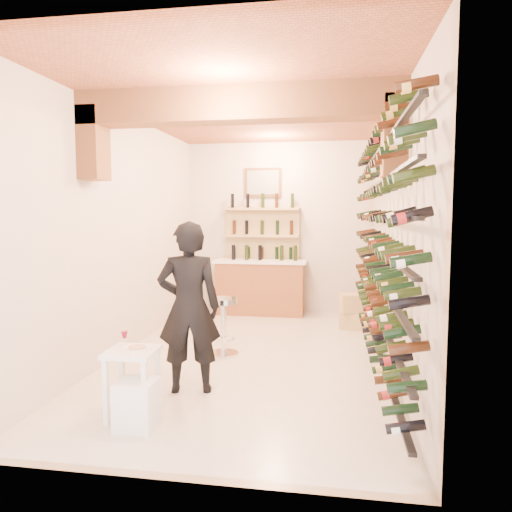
{
  "coord_description": "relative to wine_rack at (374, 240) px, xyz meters",
  "views": [
    {
      "loc": [
        1.04,
        -6.09,
        1.89
      ],
      "look_at": [
        0.0,
        0.3,
        1.3
      ],
      "focal_mm": 33.71,
      "sensor_mm": 36.0,
      "label": 1
    }
  ],
  "objects": [
    {
      "name": "crate_lower",
      "position": [
        -0.13,
        1.76,
        -1.41
      ],
      "size": [
        0.53,
        0.42,
        0.29
      ],
      "primitive_type": "cube",
      "rotation": [
        0.0,
        0.0,
        -0.19
      ],
      "color": "tan",
      "rests_on": "ground"
    },
    {
      "name": "back_shelving",
      "position": [
        -1.83,
        2.89,
        -0.38
      ],
      "size": [
        1.4,
        0.31,
        2.73
      ],
      "color": "tan",
      "rests_on": "ground"
    },
    {
      "name": "room_shell",
      "position": [
        -1.53,
        -0.26,
        0.7
      ],
      "size": [
        3.52,
        6.02,
        3.21
      ],
      "color": "beige",
      "rests_on": "ground"
    },
    {
      "name": "crate_upper",
      "position": [
        -0.13,
        1.76,
        -1.12
      ],
      "size": [
        0.54,
        0.42,
        0.28
      ],
      "primitive_type": "cube",
      "rotation": [
        0.0,
        0.0,
        0.18
      ],
      "color": "tan",
      "rests_on": "crate_lower"
    },
    {
      "name": "tasting_table",
      "position": [
        -2.3,
        -2.05,
        -1.02
      ],
      "size": [
        0.45,
        0.45,
        0.78
      ],
      "rotation": [
        0.0,
        0.0,
        0.03
      ],
      "color": "white",
      "rests_on": "ground"
    },
    {
      "name": "wine_rack",
      "position": [
        0.0,
        0.0,
        0.0
      ],
      "size": [
        0.32,
        5.7,
        2.56
      ],
      "color": "black",
      "rests_on": "ground"
    },
    {
      "name": "white_stool",
      "position": [
        -2.18,
        -2.23,
        -1.34
      ],
      "size": [
        0.33,
        0.33,
        0.42
      ],
      "primitive_type": "cube",
      "rotation": [
        0.0,
        0.0,
        0.0
      ],
      "color": "white",
      "rests_on": "ground"
    },
    {
      "name": "person",
      "position": [
        -1.98,
        -1.32,
        -0.65
      ],
      "size": [
        0.74,
        0.57,
        1.8
      ],
      "primitive_type": "imported",
      "rotation": [
        0.0,
        0.0,
        3.37
      ],
      "color": "black",
      "rests_on": "ground"
    },
    {
      "name": "ground",
      "position": [
        -1.53,
        0.0,
        -1.55
      ],
      "size": [
        6.0,
        6.0,
        0.0
      ],
      "primitive_type": "plane",
      "color": "beige",
      "rests_on": "ground"
    },
    {
      "name": "chrome_barstool",
      "position": [
        -1.92,
        0.01,
        -1.11
      ],
      "size": [
        0.39,
        0.39,
        0.76
      ],
      "rotation": [
        0.0,
        0.0,
        0.23
      ],
      "color": "silver",
      "rests_on": "ground"
    },
    {
      "name": "back_counter",
      "position": [
        -1.83,
        2.65,
        -1.02
      ],
      "size": [
        1.7,
        0.62,
        1.29
      ],
      "color": "brown",
      "rests_on": "ground"
    }
  ]
}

